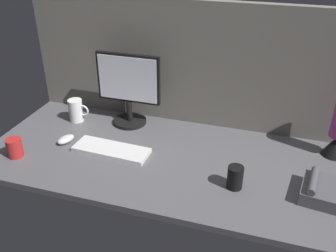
{
  "coord_description": "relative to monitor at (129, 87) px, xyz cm",
  "views": [
    {
      "loc": [
        41.39,
        -141.09,
        98.81
      ],
      "look_at": [
        -12.91,
        0.0,
        14.0
      ],
      "focal_mm": 39.85,
      "sensor_mm": 36.0,
      "label": 1
    }
  ],
  "objects": [
    {
      "name": "mug_ceramic_white",
      "position": [
        -28.95,
        -6.99,
        -14.54
      ],
      "size": [
        11.7,
        7.66,
        12.48
      ],
      "color": "white",
      "rests_on": "ground_plane"
    },
    {
      "name": "monitor",
      "position": [
        0.0,
        0.0,
        0.0
      ],
      "size": [
        34.35,
        18.0,
        38.91
      ],
      "color": "black",
      "rests_on": "ground_plane"
    },
    {
      "name": "mouse",
      "position": [
        -22.85,
        -29.32,
        -19.12
      ],
      "size": [
        8.49,
        10.92,
        3.4
      ],
      "primitive_type": "ellipsoid",
      "rotation": [
        0.0,
        0.0,
        -0.34
      ],
      "color": "silver",
      "rests_on": "ground_plane"
    },
    {
      "name": "ground_plane",
      "position": [
        32.28,
        -25.1,
        -22.32
      ],
      "size": [
        180.0,
        80.0,
        3.0
      ],
      "primitive_type": "cube",
      "color": "#515156"
    },
    {
      "name": "desk_phone",
      "position": [
        97.86,
        -35.49,
        -17.63
      ],
      "size": [
        19.41,
        21.12,
        8.8
      ],
      "color": "#4C4C51",
      "rests_on": "ground_plane"
    },
    {
      "name": "keyboard",
      "position": [
        2.61,
        -30.28,
        -19.82
      ],
      "size": [
        37.58,
        14.75,
        2.0
      ],
      "primitive_type": "cube",
      "rotation": [
        0.0,
        0.0,
        -0.05
      ],
      "color": "silver",
      "rests_on": "ground_plane"
    },
    {
      "name": "cubicle_wall_back",
      "position": [
        32.28,
        12.4,
        11.73
      ],
      "size": [
        180.0,
        5.0,
        65.09
      ],
      "color": "slate",
      "rests_on": "ground_plane"
    },
    {
      "name": "mug_red_plastic",
      "position": [
        -38.92,
        -47.2,
        -16.23
      ],
      "size": [
        7.23,
        7.23,
        9.18
      ],
      "color": "red",
      "rests_on": "ground_plane"
    },
    {
      "name": "mug_black_travel",
      "position": [
        63.25,
        -39.76,
        -15.78
      ],
      "size": [
        6.66,
        6.66,
        10.07
      ],
      "color": "black",
      "rests_on": "ground_plane"
    }
  ]
}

